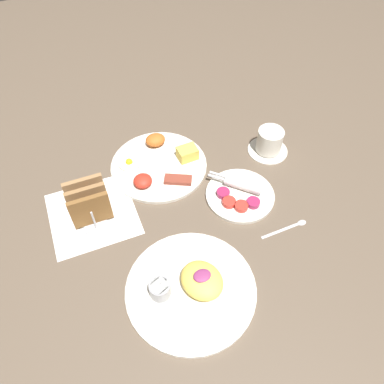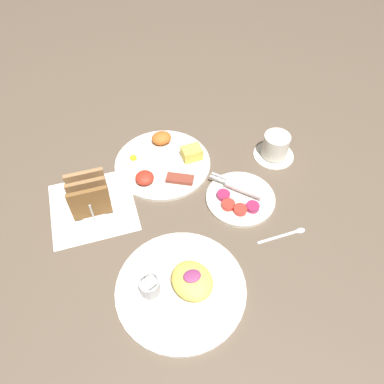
{
  "view_description": "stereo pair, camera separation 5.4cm",
  "coord_description": "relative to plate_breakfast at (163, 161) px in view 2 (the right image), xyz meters",
  "views": [
    {
      "loc": [
        -0.19,
        -0.54,
        0.8
      ],
      "look_at": [
        0.04,
        0.05,
        0.03
      ],
      "focal_mm": 35.0,
      "sensor_mm": 36.0,
      "label": 1
    },
    {
      "loc": [
        -0.14,
        -0.56,
        0.8
      ],
      "look_at": [
        0.04,
        0.05,
        0.03
      ],
      "focal_mm": 35.0,
      "sensor_mm": 36.0,
      "label": 2
    }
  ],
  "objects": [
    {
      "name": "ground_plane",
      "position": [
        -0.0,
        -0.2,
        -0.01
      ],
      "size": [
        3.0,
        3.0,
        0.0
      ],
      "primitive_type": "plane",
      "color": "brown"
    },
    {
      "name": "napkin_flat",
      "position": [
        -0.22,
        -0.1,
        -0.01
      ],
      "size": [
        0.22,
        0.22,
        0.0
      ],
      "color": "white",
      "rests_on": "ground_plane"
    },
    {
      "name": "plate_breakfast",
      "position": [
        0.0,
        0.0,
        0.0
      ],
      "size": [
        0.28,
        0.28,
        0.05
      ],
      "color": "silver",
      "rests_on": "ground_plane"
    },
    {
      "name": "plate_condiments",
      "position": [
        0.17,
        -0.19,
        0.0
      ],
      "size": [
        0.19,
        0.19,
        0.04
      ],
      "color": "silver",
      "rests_on": "ground_plane"
    },
    {
      "name": "plate_foreground",
      "position": [
        -0.06,
        -0.39,
        0.0
      ],
      "size": [
        0.3,
        0.3,
        0.06
      ],
      "color": "silver",
      "rests_on": "ground_plane"
    },
    {
      "name": "toast_rack",
      "position": [
        -0.22,
        -0.1,
        0.04
      ],
      "size": [
        0.1,
        0.12,
        0.1
      ],
      "color": "#B7B7BC",
      "rests_on": "ground_plane"
    },
    {
      "name": "coffee_cup",
      "position": [
        0.32,
        -0.06,
        0.03
      ],
      "size": [
        0.12,
        0.12,
        0.08
      ],
      "color": "silver",
      "rests_on": "ground_plane"
    },
    {
      "name": "teaspoon",
      "position": [
        0.24,
        -0.33,
        -0.01
      ],
      "size": [
        0.13,
        0.02,
        0.01
      ],
      "color": "silver",
      "rests_on": "ground_plane"
    }
  ]
}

